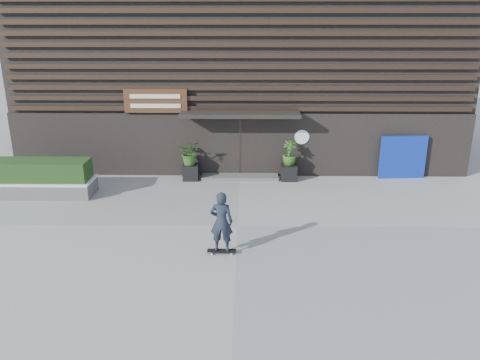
{
  "coord_description": "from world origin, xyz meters",
  "views": [
    {
      "loc": [
        0.27,
        -13.4,
        6.04
      ],
      "look_at": [
        0.05,
        1.11,
        1.1
      ],
      "focal_mm": 36.12,
      "sensor_mm": 36.0,
      "label": 1
    }
  ],
  "objects_px": {
    "planter_pot_right": "(289,172)",
    "blue_tarp": "(403,157)",
    "skateboarder": "(221,222)",
    "planter_pot_left": "(191,172)",
    "raised_bed": "(44,188)"
  },
  "relations": [
    {
      "from": "planter_pot_right",
      "to": "raised_bed",
      "type": "relative_size",
      "value": 0.17
    },
    {
      "from": "planter_pot_left",
      "to": "planter_pot_right",
      "type": "xyz_separation_m",
      "value": [
        3.8,
        0.0,
        0.0
      ]
    },
    {
      "from": "planter_pot_right",
      "to": "blue_tarp",
      "type": "height_order",
      "value": "blue_tarp"
    },
    {
      "from": "blue_tarp",
      "to": "skateboarder",
      "type": "distance_m",
      "value": 9.34
    },
    {
      "from": "planter_pot_right",
      "to": "skateboarder",
      "type": "height_order",
      "value": "skateboarder"
    },
    {
      "from": "planter_pot_left",
      "to": "skateboarder",
      "type": "bearing_deg",
      "value": -76.3
    },
    {
      "from": "planter_pot_right",
      "to": "blue_tarp",
      "type": "distance_m",
      "value": 4.47
    },
    {
      "from": "planter_pot_right",
      "to": "blue_tarp",
      "type": "relative_size",
      "value": 0.33
    },
    {
      "from": "planter_pot_left",
      "to": "planter_pot_right",
      "type": "bearing_deg",
      "value": 0.0
    },
    {
      "from": "raised_bed",
      "to": "skateboarder",
      "type": "relative_size",
      "value": 1.99
    },
    {
      "from": "planter_pot_right",
      "to": "planter_pot_left",
      "type": "bearing_deg",
      "value": 180.0
    },
    {
      "from": "planter_pot_left",
      "to": "raised_bed",
      "type": "distance_m",
      "value": 5.34
    },
    {
      "from": "raised_bed",
      "to": "skateboarder",
      "type": "distance_m",
      "value": 7.9
    },
    {
      "from": "planter_pot_right",
      "to": "raised_bed",
      "type": "bearing_deg",
      "value": -168.47
    },
    {
      "from": "planter_pot_left",
      "to": "planter_pot_right",
      "type": "relative_size",
      "value": 1.0
    }
  ]
}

